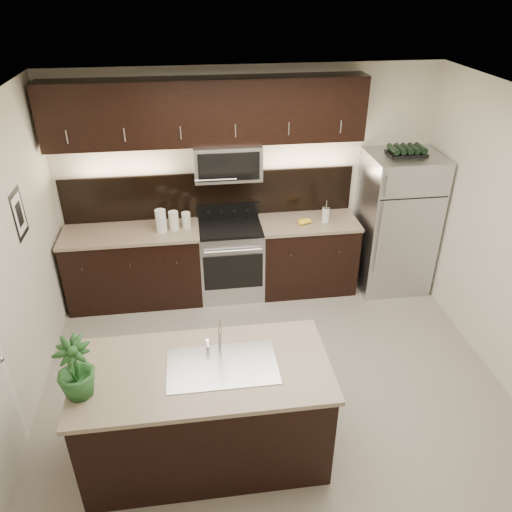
{
  "coord_description": "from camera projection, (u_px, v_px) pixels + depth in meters",
  "views": [
    {
      "loc": [
        -0.66,
        -3.61,
        3.58
      ],
      "look_at": [
        -0.09,
        0.55,
        1.16
      ],
      "focal_mm": 35.0,
      "sensor_mm": 36.0,
      "label": 1
    }
  ],
  "objects": [
    {
      "name": "sink_faucet",
      "position": [
        222.0,
        364.0,
        3.82
      ],
      "size": [
        0.84,
        0.5,
        0.28
      ],
      "color": "silver",
      "rests_on": "island"
    },
    {
      "name": "room_walls",
      "position": [
        264.0,
        235.0,
        4.07
      ],
      "size": [
        4.52,
        4.02,
        2.71
      ],
      "color": "beige",
      "rests_on": "ground"
    },
    {
      "name": "ground",
      "position": [
        273.0,
        383.0,
        4.96
      ],
      "size": [
        4.5,
        4.5,
        0.0
      ],
      "primitive_type": "plane",
      "color": "gray",
      "rests_on": "ground"
    },
    {
      "name": "upper_fixtures",
      "position": [
        209.0,
        122.0,
        5.43
      ],
      "size": [
        3.49,
        0.4,
        1.66
      ],
      "color": "black",
      "rests_on": "counter_run"
    },
    {
      "name": "french_press",
      "position": [
        326.0,
        214.0,
        5.96
      ],
      "size": [
        0.09,
        0.09,
        0.27
      ],
      "rotation": [
        0.0,
        0.0,
        0.33
      ],
      "color": "silver",
      "rests_on": "counter_run"
    },
    {
      "name": "canisters",
      "position": [
        171.0,
        221.0,
        5.76
      ],
      "size": [
        0.4,
        0.18,
        0.27
      ],
      "rotation": [
        0.0,
        0.0,
        0.22
      ],
      "color": "silver",
      "rests_on": "counter_run"
    },
    {
      "name": "counter_run",
      "position": [
        214.0,
        261.0,
        6.13
      ],
      "size": [
        3.51,
        0.65,
        0.94
      ],
      "color": "black",
      "rests_on": "ground"
    },
    {
      "name": "bananas",
      "position": [
        300.0,
        222.0,
        5.93
      ],
      "size": [
        0.22,
        0.2,
        0.06
      ],
      "primitive_type": "ellipsoid",
      "rotation": [
        0.0,
        0.0,
        0.35
      ],
      "color": "yellow",
      "rests_on": "counter_run"
    },
    {
      "name": "island",
      "position": [
        206.0,
        412.0,
        4.03
      ],
      "size": [
        1.96,
        0.96,
        0.94
      ],
      "color": "black",
      "rests_on": "ground"
    },
    {
      "name": "refrigerator",
      "position": [
        395.0,
        223.0,
        6.14
      ],
      "size": [
        0.84,
        0.76,
        1.74
      ],
      "primitive_type": "cube",
      "color": "#B2B2B7",
      "rests_on": "ground"
    },
    {
      "name": "wine_rack",
      "position": [
        407.0,
        151.0,
        5.68
      ],
      "size": [
        0.43,
        0.27,
        0.1
      ],
      "color": "black",
      "rests_on": "refrigerator"
    },
    {
      "name": "plant",
      "position": [
        75.0,
        368.0,
        3.45
      ],
      "size": [
        0.32,
        0.32,
        0.48
      ],
      "primitive_type": "imported",
      "rotation": [
        0.0,
        0.0,
        -0.2
      ],
      "color": "#1F4F20",
      "rests_on": "island"
    }
  ]
}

